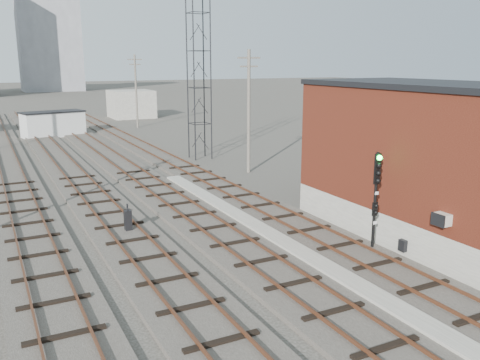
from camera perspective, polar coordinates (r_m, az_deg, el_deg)
ground at (r=66.46m, az=-17.30°, el=5.53°), size 320.00×320.00×0.00m
track_right at (r=46.76m, az=-9.76°, el=3.07°), size 3.20×90.00×0.39m
track_mid_right at (r=45.76m, az=-14.54°, el=2.62°), size 3.20×90.00×0.39m
track_mid_left at (r=45.10m, az=-19.50°, el=2.14°), size 3.20×90.00×0.39m
track_left at (r=44.78m, az=-24.56°, el=1.62°), size 3.20×90.00×0.39m
platform_curb at (r=23.65m, az=4.02°, el=-6.66°), size 0.90×28.00×0.26m
brick_building at (r=25.57m, az=20.12°, el=2.20°), size 6.54×12.20×7.22m
lattice_tower at (r=43.32m, az=-4.64°, el=12.27°), size 1.60×1.60×15.00m
utility_pole_right_a at (r=37.55m, az=0.99°, el=8.05°), size 1.80×0.24×9.00m
utility_pole_right_b at (r=65.51m, az=-11.60°, el=9.97°), size 1.80×0.24×9.00m
apartment_right at (r=156.27m, az=-20.62°, el=14.12°), size 16.00×12.00×26.00m
shed_right at (r=77.90m, az=-12.12°, el=8.34°), size 6.00×6.00×4.00m
signal_mast at (r=22.50m, az=15.03°, el=-1.42°), size 0.40×0.42×4.42m
switch_stand at (r=25.12m, az=-12.46°, el=-4.48°), size 0.33×0.33×1.39m
site_trailer at (r=60.36m, az=-20.24°, el=5.95°), size 7.11×4.27×2.79m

